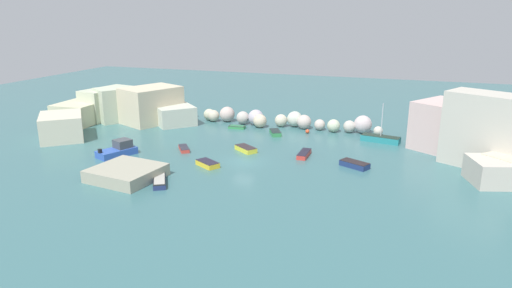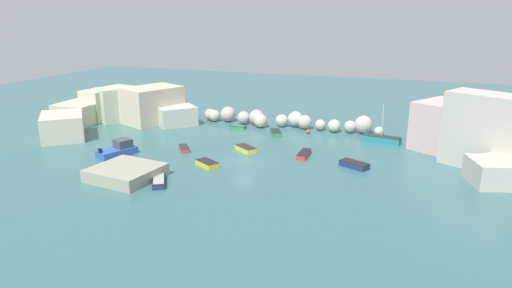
# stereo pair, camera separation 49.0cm
# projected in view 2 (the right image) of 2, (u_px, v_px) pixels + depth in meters

# --- Properties ---
(cove_water) EXTENTS (160.00, 160.00, 0.00)m
(cove_water) POSITION_uv_depth(u_px,v_px,m) (243.00, 162.00, 55.76)
(cove_water) COLOR #38686B
(cove_water) RESTS_ON ground
(cliff_headland_left) EXTENTS (25.08, 23.16, 5.84)m
(cliff_headland_left) POSITION_uv_depth(u_px,v_px,m) (117.00, 109.00, 75.24)
(cliff_headland_left) COLOR beige
(cliff_headland_left) RESTS_ON ground
(cliff_headland_right) EXTENTS (18.01, 19.78, 8.74)m
(cliff_headland_right) POSITION_uv_depth(u_px,v_px,m) (481.00, 139.00, 54.78)
(cliff_headland_right) COLOR beige
(cliff_headland_right) RESTS_ON ground
(rock_breakwater) EXTENTS (34.21, 4.75, 2.68)m
(rock_breakwater) POSITION_uv_depth(u_px,v_px,m) (271.00, 119.00, 72.95)
(rock_breakwater) COLOR #BAAFB2
(rock_breakwater) RESTS_ON ground
(stone_dock) EXTENTS (7.70, 7.34, 1.35)m
(stone_dock) POSITION_uv_depth(u_px,v_px,m) (126.00, 173.00, 49.98)
(stone_dock) COLOR #A19D88
(stone_dock) RESTS_ON ground
(channel_buoy) EXTENTS (0.61, 0.61, 0.61)m
(channel_buoy) POSITION_uv_depth(u_px,v_px,m) (308.00, 131.00, 68.63)
(channel_buoy) COLOR #E04C28
(channel_buoy) RESTS_ON cove_water
(moored_boat_0) EXTENTS (3.71, 2.86, 0.69)m
(moored_boat_0) POSITION_uv_depth(u_px,v_px,m) (354.00, 165.00, 53.60)
(moored_boat_0) COLOR navy
(moored_boat_0) RESTS_ON cove_water
(moored_boat_1) EXTENTS (3.31, 4.39, 0.57)m
(moored_boat_1) POSITION_uv_depth(u_px,v_px,m) (159.00, 180.00, 48.77)
(moored_boat_1) COLOR navy
(moored_boat_1) RESTS_ON cove_water
(moored_boat_2) EXTENTS (2.61, 3.03, 0.51)m
(moored_boat_2) POSITION_uv_depth(u_px,v_px,m) (184.00, 148.00, 60.29)
(moored_boat_2) COLOR #CB3F35
(moored_boat_2) RESTS_ON cove_water
(moored_boat_3) EXTENTS (4.09, 5.35, 1.93)m
(moored_boat_3) POSITION_uv_depth(u_px,v_px,m) (118.00, 150.00, 58.22)
(moored_boat_3) COLOR #3158B8
(moored_boat_3) RESTS_ON cove_water
(moored_boat_4) EXTENTS (3.35, 2.85, 0.64)m
(moored_boat_4) POSITION_uv_depth(u_px,v_px,m) (207.00, 164.00, 54.06)
(moored_boat_4) COLOR yellow
(moored_boat_4) RESTS_ON cove_water
(moored_boat_5) EXTENTS (5.54, 2.59, 5.52)m
(moored_boat_5) POSITION_uv_depth(u_px,v_px,m) (381.00, 139.00, 63.94)
(moored_boat_5) COLOR teal
(moored_boat_5) RESTS_ON cove_water
(moored_boat_6) EXTENTS (1.16, 3.64, 0.60)m
(moored_boat_6) POSITION_uv_depth(u_px,v_px,m) (304.00, 154.00, 57.70)
(moored_boat_6) COLOR red
(moored_boat_6) RESTS_ON cove_water
(moored_boat_7) EXTENTS (2.63, 1.34, 0.44)m
(moored_boat_7) POSITION_uv_depth(u_px,v_px,m) (238.00, 127.00, 71.65)
(moored_boat_7) COLOR #358E4D
(moored_boat_7) RESTS_ON cove_water
(moored_boat_8) EXTENTS (3.48, 3.13, 0.66)m
(moored_boat_8) POSITION_uv_depth(u_px,v_px,m) (246.00, 149.00, 59.85)
(moored_boat_8) COLOR yellow
(moored_boat_8) RESTS_ON cove_water
(moored_boat_9) EXTENTS (2.56, 3.32, 0.65)m
(moored_boat_9) POSITION_uv_depth(u_px,v_px,m) (276.00, 133.00, 67.88)
(moored_boat_9) COLOR #34894B
(moored_boat_9) RESTS_ON cove_water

